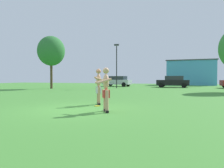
% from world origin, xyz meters
% --- Properties ---
extents(ground_plane, '(80.00, 80.00, 0.00)m').
position_xyz_m(ground_plane, '(0.00, 0.00, 0.00)').
color(ground_plane, '#428433').
extents(player_with_cap, '(0.80, 0.77, 1.77)m').
position_xyz_m(player_with_cap, '(0.22, 1.75, 0.98)').
color(player_with_cap, black).
rests_on(player_with_cap, ground_plane).
extents(player_in_red, '(0.79, 0.82, 1.71)m').
position_xyz_m(player_in_red, '(1.39, -0.21, 0.91)').
color(player_in_red, black).
rests_on(player_in_red, ground_plane).
extents(frisbee, '(0.26, 0.26, 0.03)m').
position_xyz_m(frisbee, '(0.40, 1.17, 0.01)').
color(frisbee, yellow).
rests_on(frisbee, ground_plane).
extents(car_silver_near_post, '(4.44, 2.33, 1.58)m').
position_xyz_m(car_silver_near_post, '(-6.22, 23.20, 0.82)').
color(car_silver_near_post, silver).
rests_on(car_silver_near_post, ground_plane).
extents(car_black_mid_lot, '(4.36, 2.14, 1.58)m').
position_xyz_m(car_black_mid_lot, '(2.17, 22.74, 0.82)').
color(car_black_mid_lot, black).
rests_on(car_black_mid_lot, ground_plane).
extents(lamp_post, '(0.60, 0.24, 5.56)m').
position_xyz_m(lamp_post, '(-4.36, 17.58, 3.42)').
color(lamp_post, black).
rests_on(lamp_post, ground_plane).
extents(outbuilding_behind_lot, '(8.58, 5.67, 4.53)m').
position_xyz_m(outbuilding_behind_lot, '(4.40, 34.23, 2.27)').
color(outbuilding_behind_lot, '#4C9ED1').
rests_on(outbuilding_behind_lot, ground_plane).
extents(tree_right_field, '(3.29, 3.29, 6.37)m').
position_xyz_m(tree_right_field, '(-11.51, 13.95, 4.56)').
color(tree_right_field, '#4C3823').
rests_on(tree_right_field, ground_plane).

